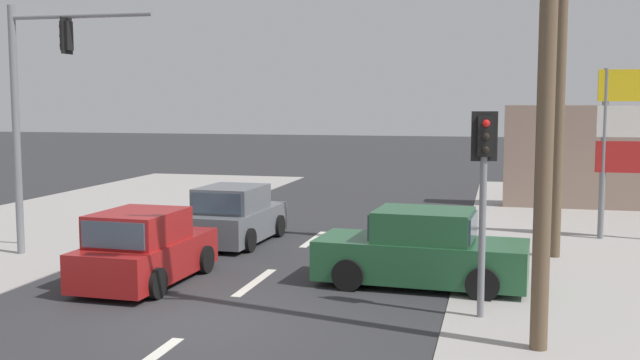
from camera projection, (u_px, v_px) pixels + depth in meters
name	position (u px, v px, depth m)	size (l,w,h in m)	color
ground_plane	(198.00, 324.00, 12.57)	(140.00, 140.00, 0.00)	#303033
lane_dash_mid	(255.00, 282.00, 15.47)	(0.20, 2.40, 0.01)	silver
lane_dash_far	(314.00, 239.00, 20.30)	(0.20, 2.40, 0.01)	silver
utility_pole_midground_right	(561.00, 47.00, 17.40)	(1.80, 0.26, 9.49)	brown
traffic_signal_mast	(35.00, 97.00, 17.79)	(3.69, 0.44, 6.00)	slate
pedestal_signal_right_kerb	(483.00, 179.00, 12.65)	(0.44, 0.31, 3.56)	slate
shopping_plaza_sign	(638.00, 130.00, 19.81)	(2.10, 0.16, 4.60)	slate
sedan_crossing_left	(422.00, 251.00, 15.12)	(4.33, 2.09, 1.56)	#235633
hatchback_oncoming_near	(235.00, 217.00, 19.71)	(1.91, 3.70, 1.53)	slate
hatchback_oncoming_mid	(145.00, 250.00, 15.30)	(1.88, 3.69, 1.53)	maroon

